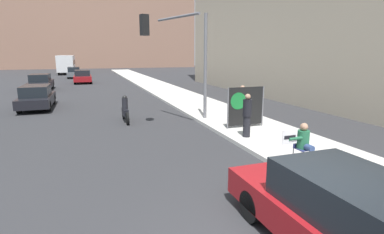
# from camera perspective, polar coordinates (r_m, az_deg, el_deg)

# --- Properties ---
(sidewalk_curb) EXTENTS (3.46, 90.00, 0.15)m
(sidewalk_curb) POSITION_cam_1_polar(r_m,az_deg,el_deg) (20.07, 0.47, 2.70)
(sidewalk_curb) COLOR beige
(sidewalk_curb) RESTS_ON ground_plane
(seated_protester) EXTENTS (0.98, 0.77, 1.23)m
(seated_protester) POSITION_cam_1_polar(r_m,az_deg,el_deg) (9.06, 20.59, -4.68)
(seated_protester) COLOR #474C56
(seated_protester) RESTS_ON sidewalk_curb
(jogger_on_sidewalk) EXTENTS (0.34, 0.34, 1.67)m
(jogger_on_sidewalk) POSITION_cam_1_polar(r_m,az_deg,el_deg) (11.61, 10.44, 0.34)
(jogger_on_sidewalk) COLOR black
(jogger_on_sidewalk) RESTS_ON sidewalk_curb
(pedestrian_behind) EXTENTS (0.34, 0.34, 1.77)m
(pedestrian_behind) POSITION_cam_1_polar(r_m,az_deg,el_deg) (13.67, 9.49, 2.36)
(pedestrian_behind) COLOR #334775
(pedestrian_behind) RESTS_ON sidewalk_curb
(protest_banner) EXTENTS (1.76, 0.06, 1.76)m
(protest_banner) POSITION_cam_1_polar(r_m,az_deg,el_deg) (13.11, 10.13, 2.04)
(protest_banner) COLOR slate
(protest_banner) RESTS_ON sidewalk_curb
(traffic_light_pole) EXTENTS (3.35, 3.12, 5.02)m
(traffic_light_pole) POSITION_cam_1_polar(r_m,az_deg,el_deg) (13.92, -1.73, 13.16)
(traffic_light_pole) COLOR slate
(traffic_light_pole) RESTS_ON sidewalk_curb
(parked_car_curbside) EXTENTS (1.81, 4.51, 1.48)m
(parked_car_curbside) POSITION_cam_1_polar(r_m,az_deg,el_deg) (5.60, 26.96, -16.55)
(parked_car_curbside) COLOR maroon
(parked_car_curbside) RESTS_ON ground_plane
(car_on_road_nearest) EXTENTS (1.76, 4.57, 1.43)m
(car_on_road_nearest) POSITION_cam_1_polar(r_m,az_deg,el_deg) (20.66, -27.48, 3.42)
(car_on_road_nearest) COLOR black
(car_on_road_nearest) RESTS_ON ground_plane
(car_on_road_midblock) EXTENTS (1.84, 4.80, 1.51)m
(car_on_road_midblock) POSITION_cam_1_polar(r_m,az_deg,el_deg) (30.87, -26.87, 5.92)
(car_on_road_midblock) COLOR black
(car_on_road_midblock) RESTS_ON ground_plane
(car_on_road_distant) EXTENTS (1.89, 4.32, 1.49)m
(car_on_road_distant) POSITION_cam_1_polar(r_m,az_deg,el_deg) (36.98, -20.12, 7.24)
(car_on_road_distant) COLOR maroon
(car_on_road_distant) RESTS_ON ground_plane
(car_on_road_far_lane) EXTENTS (1.75, 4.59, 1.52)m
(car_on_road_far_lane) POSITION_cam_1_polar(r_m,az_deg,el_deg) (45.59, -21.55, 7.90)
(car_on_road_far_lane) COLOR #565B60
(car_on_road_far_lane) RESTS_ON ground_plane
(city_bus_on_road) EXTENTS (2.50, 11.59, 3.06)m
(city_bus_on_road) POSITION_cam_1_polar(r_m,az_deg,el_deg) (56.85, -22.79, 9.46)
(city_bus_on_road) COLOR silver
(city_bus_on_road) RESTS_ON ground_plane
(motorcycle_on_road) EXTENTS (0.28, 2.12, 1.31)m
(motorcycle_on_road) POSITION_cam_1_polar(r_m,az_deg,el_deg) (15.11, -12.63, 1.21)
(motorcycle_on_road) COLOR black
(motorcycle_on_road) RESTS_ON ground_plane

